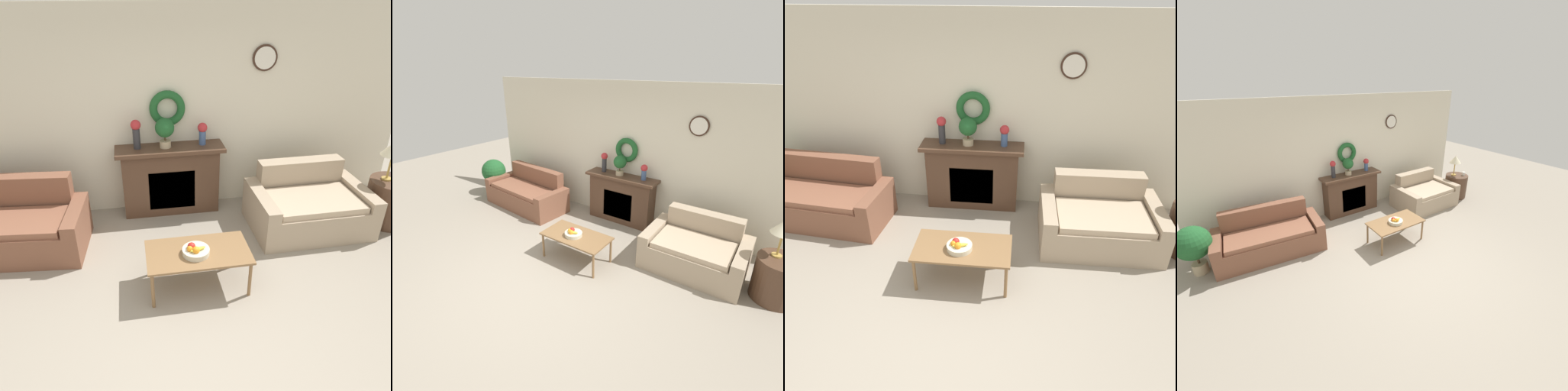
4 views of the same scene
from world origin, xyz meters
TOP-DOWN VIEW (x-y plane):
  - ground_plane at (0.00, 0.00)m, footprint 16.00×16.00m
  - wall_back at (0.00, 2.69)m, footprint 6.80×0.17m
  - fireplace at (0.02, 2.48)m, footprint 1.45×0.41m
  - couch_left at (-2.04, 1.89)m, footprint 1.96×1.03m
  - loveseat_right at (1.75, 1.77)m, footprint 1.50×1.01m
  - coffee_table at (0.12, 0.86)m, footprint 1.07×0.57m
  - fruit_bowl at (0.08, 0.82)m, footprint 0.28×0.28m
  - side_table_by_loveseat at (2.86, 1.68)m, footprint 0.59×0.59m
  - vase_on_mantel_left at (-0.40, 2.49)m, footprint 0.13×0.13m
  - vase_on_mantel_right at (0.46, 2.49)m, footprint 0.13×0.13m
  - potted_plant_on_mantel at (-0.04, 2.47)m, footprint 0.25×0.25m
  - potted_plant_floor_by_couch at (-3.21, 1.94)m, footprint 0.57×0.57m

SIDE VIEW (x-z plane):
  - ground_plane at x=0.00m, z-range 0.00..0.00m
  - loveseat_right at x=1.75m, z-range -0.11..0.70m
  - couch_left at x=-2.04m, z-range -0.13..0.72m
  - side_table_by_loveseat at x=2.86m, z-range 0.00..0.62m
  - coffee_table at x=0.12m, z-range 0.18..0.63m
  - fruit_bowl at x=0.08m, z-range 0.43..0.55m
  - fireplace at x=0.02m, z-range 0.01..0.98m
  - potted_plant_floor_by_couch at x=-3.21m, z-range 0.13..1.00m
  - vase_on_mantel_right at x=0.46m, z-range 1.00..1.30m
  - vase_on_mantel_left at x=-0.40m, z-range 1.01..1.39m
  - potted_plant_on_mantel at x=-0.04m, z-range 1.02..1.41m
  - wall_back at x=0.00m, z-range 0.00..2.70m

